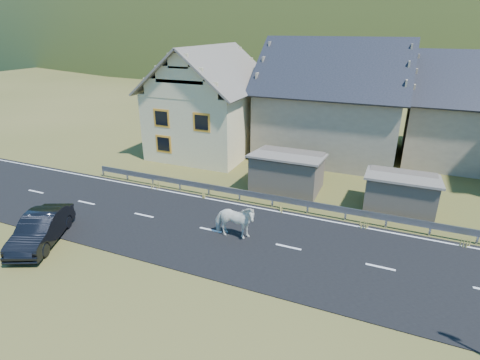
% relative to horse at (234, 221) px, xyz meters
% --- Properties ---
extents(ground, '(160.00, 160.00, 0.00)m').
position_rel_horse_xyz_m(ground, '(2.63, 0.18, -0.91)').
color(ground, '#3B4215').
rests_on(ground, ground).
extents(road, '(60.00, 7.00, 0.04)m').
position_rel_horse_xyz_m(road, '(2.63, 0.18, -0.89)').
color(road, black).
rests_on(road, ground).
extents(lane_markings, '(60.00, 6.60, 0.01)m').
position_rel_horse_xyz_m(lane_markings, '(2.63, 0.18, -0.86)').
color(lane_markings, silver).
rests_on(lane_markings, road).
extents(guardrail, '(28.10, 0.09, 0.75)m').
position_rel_horse_xyz_m(guardrail, '(2.63, 3.86, -0.35)').
color(guardrail, '#93969B').
rests_on(guardrail, ground).
extents(shed_left, '(4.30, 3.30, 2.40)m').
position_rel_horse_xyz_m(shed_left, '(0.63, 6.68, 0.19)').
color(shed_left, brown).
rests_on(shed_left, ground).
extents(shed_right, '(3.80, 2.90, 2.20)m').
position_rel_horse_xyz_m(shed_right, '(7.13, 6.18, 0.09)').
color(shed_right, brown).
rests_on(shed_right, ground).
extents(house_cream, '(7.80, 9.80, 8.30)m').
position_rel_horse_xyz_m(house_cream, '(-7.38, 12.18, 3.45)').
color(house_cream, beige).
rests_on(house_cream, ground).
extents(house_stone_a, '(10.80, 9.80, 8.90)m').
position_rel_horse_xyz_m(house_stone_a, '(1.63, 15.18, 3.72)').
color(house_stone_a, gray).
rests_on(house_stone_a, ground).
extents(house_stone_b, '(9.80, 8.80, 8.10)m').
position_rel_horse_xyz_m(house_stone_b, '(11.63, 17.18, 3.33)').
color(house_stone_b, gray).
rests_on(house_stone_b, ground).
extents(mountain, '(440.00, 280.00, 260.00)m').
position_rel_horse_xyz_m(mountain, '(7.63, 180.18, -20.91)').
color(mountain, '#283B16').
rests_on(mountain, ground).
extents(conifer_patch, '(76.00, 50.00, 28.00)m').
position_rel_horse_xyz_m(conifer_patch, '(-52.37, 110.18, 5.09)').
color(conifer_patch, black).
rests_on(conifer_patch, ground).
extents(horse, '(1.17, 2.15, 1.74)m').
position_rel_horse_xyz_m(horse, '(0.00, 0.00, 0.00)').
color(horse, white).
rests_on(horse, road).
extents(car, '(3.11, 4.50, 1.41)m').
position_rel_horse_xyz_m(car, '(-8.15, -3.82, -0.21)').
color(car, black).
rests_on(car, ground).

